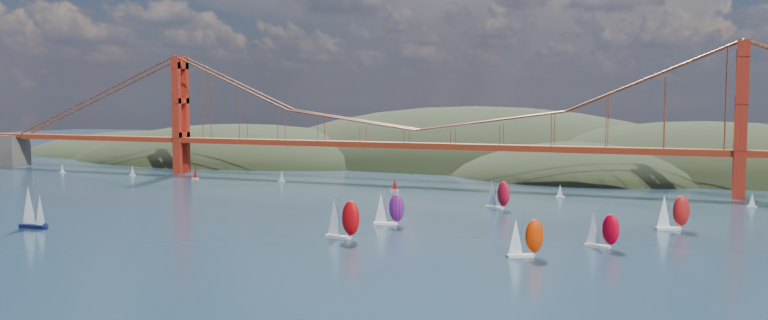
{
  "coord_description": "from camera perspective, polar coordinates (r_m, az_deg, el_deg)",
  "views": [
    {
      "loc": [
        106.96,
        -109.03,
        33.59
      ],
      "look_at": [
        22.74,
        90.0,
        16.78
      ],
      "focal_mm": 35.0,
      "sensor_mm": 36.0,
      "label": 1
    }
  ],
  "objects": [
    {
      "name": "ground",
      "position": [
        156.39,
        -21.22,
        -8.26
      ],
      "size": [
        1200.0,
        1200.0,
        0.0
      ],
      "primitive_type": "plane",
      "color": "black",
      "rests_on": "ground"
    },
    {
      "name": "headlands",
      "position": [
        394.94,
        13.76,
        -2.37
      ],
      "size": [
        725.0,
        225.0,
        96.0
      ],
      "color": "black",
      "rests_on": "ground"
    },
    {
      "name": "bridge",
      "position": [
        308.8,
        2.33,
        4.19
      ],
      "size": [
        552.0,
        12.0,
        55.0
      ],
      "color": "maroon",
      "rests_on": "ground"
    },
    {
      "name": "sloop_navy",
      "position": [
        220.45,
        -25.24,
        -3.28
      ],
      "size": [
        8.18,
        4.71,
        12.62
      ],
      "rotation": [
        0.0,
        0.0,
        0.04
      ],
      "color": "black",
      "rests_on": "ground"
    },
    {
      "name": "racer_0",
      "position": [
        183.82,
        -3.23,
        -4.45
      ],
      "size": [
        9.74,
        4.75,
        10.96
      ],
      "rotation": [
        0.0,
        0.0,
        -0.15
      ],
      "color": "silver",
      "rests_on": "ground"
    },
    {
      "name": "racer_1",
      "position": [
        165.2,
        10.66,
        -5.79
      ],
      "size": [
        8.19,
        6.7,
        9.38
      ],
      "rotation": [
        0.0,
        0.0,
        0.57
      ],
      "color": "silver",
      "rests_on": "ground"
    },
    {
      "name": "racer_2",
      "position": [
        179.99,
        16.23,
        -5.1
      ],
      "size": [
        8.12,
        4.37,
        9.1
      ],
      "rotation": [
        0.0,
        0.0,
        -0.21
      ],
      "color": "silver",
      "rests_on": "ground"
    },
    {
      "name": "racer_3",
      "position": [
        210.53,
        21.1,
        -3.69
      ],
      "size": [
        9.16,
        6.69,
        10.3
      ],
      "rotation": [
        0.0,
        0.0,
        0.46
      ],
      "color": "silver",
      "rests_on": "ground"
    },
    {
      "name": "racer_5",
      "position": [
        237.91,
        8.63,
        -2.56
      ],
      "size": [
        8.98,
        6.11,
        10.05
      ],
      "rotation": [
        0.0,
        0.0,
        -0.4
      ],
      "color": "white",
      "rests_on": "ground"
    },
    {
      "name": "racer_rwb",
      "position": [
        204.37,
        0.33,
        -3.71
      ],
      "size": [
        8.66,
        4.44,
        9.73
      ],
      "rotation": [
        0.0,
        0.0,
        0.18
      ],
      "color": "white",
      "rests_on": "ground"
    },
    {
      "name": "distant_boat_0",
      "position": [
        386.77,
        -23.31,
        -0.54
      ],
      "size": [
        3.0,
        2.0,
        4.7
      ],
      "color": "silver",
      "rests_on": "ground"
    },
    {
      "name": "distant_boat_1",
      "position": [
        360.69,
        -18.62,
        -0.74
      ],
      "size": [
        3.0,
        2.0,
        4.7
      ],
      "color": "silver",
      "rests_on": "ground"
    },
    {
      "name": "distant_boat_2",
      "position": [
        336.54,
        -14.19,
        -1.0
      ],
      "size": [
        3.0,
        2.0,
        4.7
      ],
      "color": "silver",
      "rests_on": "ground"
    },
    {
      "name": "distant_boat_3",
      "position": [
        317.92,
        -7.8,
        -1.22
      ],
      "size": [
        3.0,
        2.0,
        4.7
      ],
      "color": "silver",
      "rests_on": "ground"
    },
    {
      "name": "distant_boat_4",
      "position": [
        265.9,
        26.24,
        -2.75
      ],
      "size": [
        3.0,
        2.0,
        4.7
      ],
      "color": "silver",
      "rests_on": "ground"
    },
    {
      "name": "distant_boat_8",
      "position": [
        270.41,
        13.27,
        -2.29
      ],
      "size": [
        3.0,
        2.0,
        4.7
      ],
      "color": "silver",
      "rests_on": "ground"
    },
    {
      "name": "distant_boat_9",
      "position": [
        281.96,
        0.81,
        -1.9
      ],
      "size": [
        3.0,
        2.0,
        4.7
      ],
      "color": "silver",
      "rests_on": "ground"
    }
  ]
}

